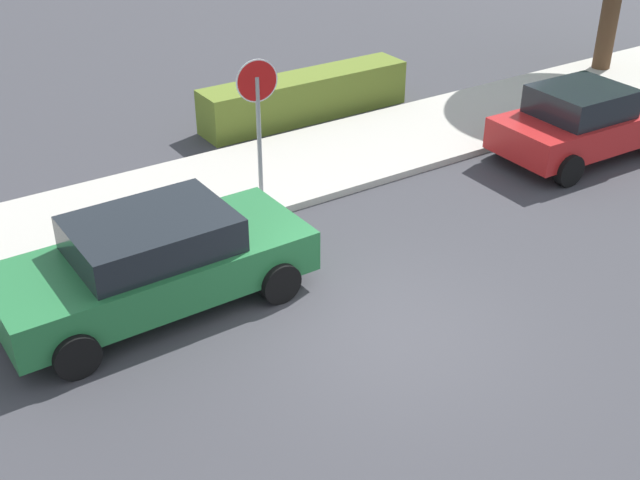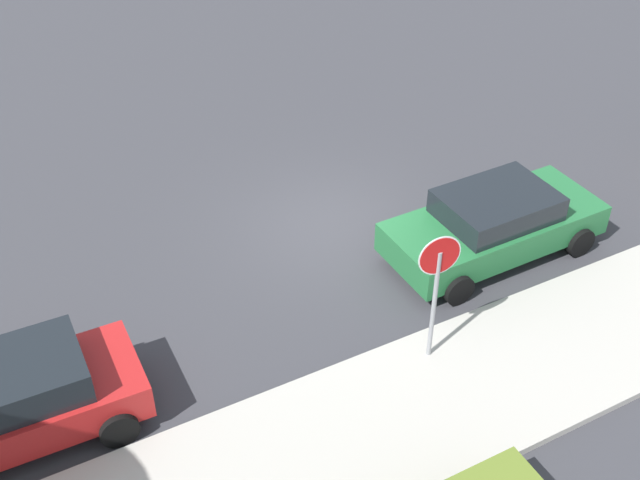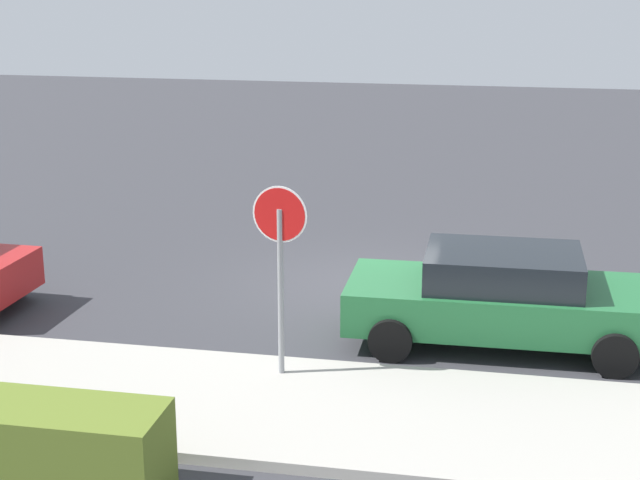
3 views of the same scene
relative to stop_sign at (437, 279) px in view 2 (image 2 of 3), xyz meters
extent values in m
plane|color=#38383D|center=(-0.48, -4.37, -1.89)|extent=(60.00, 60.00, 0.00)
cube|color=#B2ADA3|center=(-0.48, 0.95, -1.82)|extent=(32.00, 3.01, 0.14)
cylinder|color=gray|center=(0.00, 0.00, -0.66)|extent=(0.08, 0.08, 2.44)
cylinder|color=white|center=(0.00, 0.00, 0.49)|extent=(0.76, 0.12, 0.76)
cylinder|color=red|center=(0.00, 0.00, 0.49)|extent=(0.71, 0.12, 0.71)
cube|color=#236B38|center=(-2.91, -1.98, -1.26)|extent=(4.61, 1.94, 0.64)
cube|color=black|center=(-2.90, -1.98, -0.68)|extent=(2.29, 1.68, 0.51)
cylinder|color=black|center=(-1.37, -1.02, -1.57)|extent=(0.64, 0.23, 0.64)
cylinder|color=black|center=(-1.34, -2.90, -1.57)|extent=(0.64, 0.23, 0.64)
cylinder|color=black|center=(-4.48, -1.07, -1.57)|extent=(0.64, 0.23, 0.64)
cylinder|color=black|center=(-4.46, -2.95, -1.57)|extent=(0.64, 0.23, 0.64)
cube|color=red|center=(6.69, -1.70, -1.26)|extent=(3.93, 1.85, 0.65)
cube|color=black|center=(6.46, -1.70, -0.65)|extent=(1.81, 1.59, 0.56)
cylinder|color=black|center=(5.39, -0.79, -1.57)|extent=(0.65, 0.24, 0.64)
cylinder|color=black|center=(5.35, -2.54, -1.57)|extent=(0.65, 0.24, 0.64)
camera|label=1|loc=(-6.37, -11.62, 4.92)|focal=45.00mm
camera|label=2|loc=(6.47, 8.03, 8.53)|focal=45.00mm
camera|label=3|loc=(-2.92, 12.06, 3.66)|focal=55.00mm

